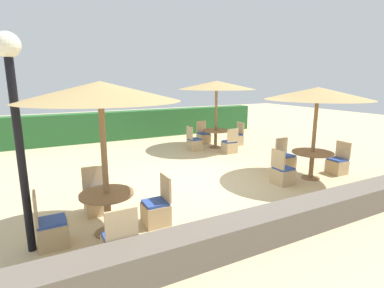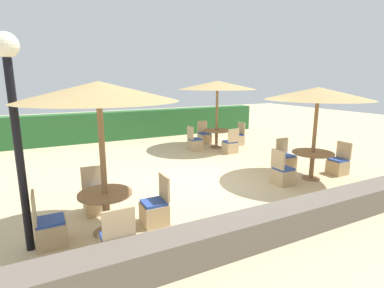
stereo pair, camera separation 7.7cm
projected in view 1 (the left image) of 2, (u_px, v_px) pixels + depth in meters
name	position (u px, v px, depth m)	size (l,w,h in m)	color
ground_plane	(202.00, 181.00, 8.05)	(40.00, 40.00, 0.00)	#D1BA8C
hedge_row	(130.00, 125.00, 13.76)	(13.00, 0.70, 1.26)	#28602D
stone_border	(291.00, 219.00, 5.27)	(10.00, 0.56, 0.51)	#6B6056
lamp_post	(14.00, 102.00, 4.29)	(0.36, 0.36, 3.32)	black
parasol_back_right	(217.00, 85.00, 11.46)	(2.98, 2.98, 2.62)	olive
round_table_back_right	(216.00, 134.00, 11.86)	(1.08, 1.08, 0.71)	olive
patio_chair_back_right_east	(236.00, 139.00, 12.43)	(0.46, 0.46, 0.93)	tan
patio_chair_back_right_north	(203.00, 137.00, 12.77)	(0.46, 0.46, 0.93)	tan
patio_chair_back_right_south	(230.00, 146.00, 11.07)	(0.46, 0.46, 0.93)	tan
patio_chair_back_right_west	(194.00, 143.00, 11.51)	(0.46, 0.46, 0.93)	tan
parasol_front_right	(318.00, 94.00, 7.76)	(2.73, 2.73, 2.48)	olive
round_table_front_right	(312.00, 157.00, 8.12)	(1.08, 1.08, 0.75)	olive
patio_chair_front_right_north	(285.00, 161.00, 9.07)	(0.46, 0.46, 0.93)	tan
patio_chair_front_right_east	(337.00, 165.00, 8.62)	(0.46, 0.46, 0.93)	tan
patio_chair_front_right_west	(282.00, 174.00, 7.76)	(0.46, 0.46, 0.93)	tan
parasol_front_left	(100.00, 92.00, 4.79)	(2.60, 2.60, 2.64)	olive
round_table_front_left	(107.00, 203.00, 5.19)	(0.92, 0.92, 0.76)	olive
patio_chair_front_left_west	(52.00, 231.00, 4.86)	(0.46, 0.46, 0.93)	tan
patio_chair_front_left_north	(97.00, 200.00, 6.08)	(0.46, 0.46, 0.93)	tan
patio_chair_front_left_east	(157.00, 211.00, 5.61)	(0.46, 0.46, 0.93)	tan
patio_chair_front_left_south	(120.00, 247.00, 4.39)	(0.46, 0.46, 0.93)	tan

